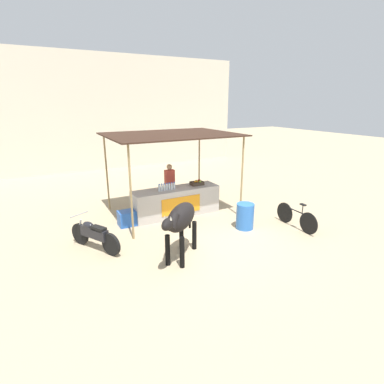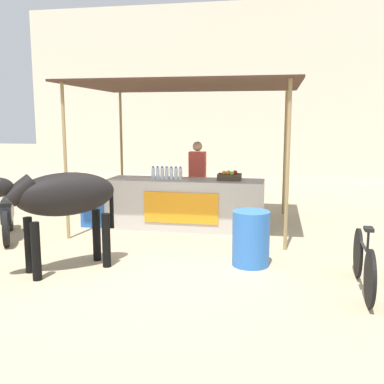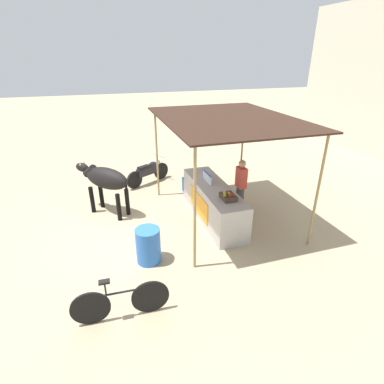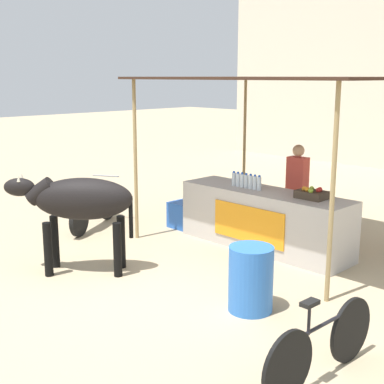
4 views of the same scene
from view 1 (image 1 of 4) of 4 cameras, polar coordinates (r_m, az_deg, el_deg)
The scene contains 12 objects.
ground_plane at distance 8.67m, azimuth 3.28°, elevation -9.00°, with size 60.00×60.00×0.00m, color tan.
building_wall_far at distance 18.18m, azimuth -15.57°, elevation 14.31°, with size 16.00×0.50×6.33m, color beige.
stall_counter at distance 10.29m, azimuth -3.05°, elevation -1.87°, with size 3.00×0.82×0.96m.
stall_awning at distance 10.08m, azimuth -3.99°, elevation 10.37°, with size 4.20×3.20×2.76m.
water_bottle_row at distance 9.93m, azimuth -4.81°, elevation 1.00°, with size 0.61×0.07×0.25m.
fruit_crate at distance 10.54m, azimuth 0.98°, elevation 1.74°, with size 0.44×0.32×0.18m.
vendor_behind_counter at distance 10.88m, azimuth -4.26°, elevation 1.18°, with size 0.34×0.22×1.65m.
cooler_box at distance 9.72m, azimuth -12.08°, elevation -4.88°, with size 0.60×0.44×0.48m, color blue.
water_barrel at distance 9.37m, azimuth 10.06°, elevation -4.55°, with size 0.54×0.54×0.80m, color blue.
cow at distance 7.30m, azimuth -2.20°, elevation -5.25°, with size 1.56×1.53×1.44m.
motorcycle_parked at distance 8.36m, azimuth -18.17°, elevation -7.66°, with size 1.00×1.61×0.90m.
bicycle_leaning at distance 9.82m, azimuth 19.23°, elevation -4.57°, with size 0.11×1.66×0.85m.
Camera 1 is at (-4.11, -6.64, 3.77)m, focal length 28.00 mm.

